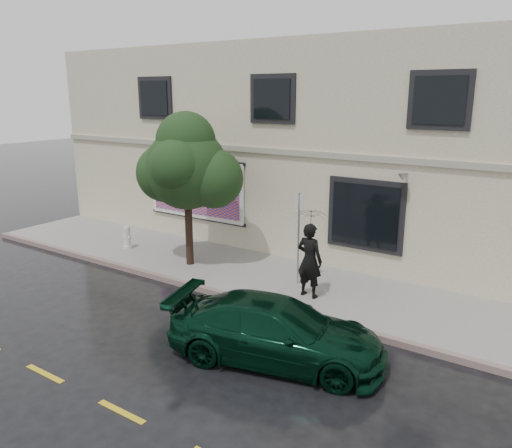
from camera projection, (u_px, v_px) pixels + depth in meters
The scene contains 12 objects.
ground at pixel (168, 311), 12.67m from camera, with size 90.00×90.00×0.00m, color black.
sidewalk at pixel (242, 272), 15.26m from camera, with size 20.00×3.50×0.15m, color gray.
curb at pixel (206, 290), 13.85m from camera, with size 20.00×0.18×0.16m, color slate.
road_marking at pixel (45, 374), 9.85m from camera, with size 19.00×0.12×0.01m, color gold.
building at pixel (328, 144), 19.02m from camera, with size 20.00×8.12×7.00m.
billboard at pixel (195, 189), 17.82m from camera, with size 4.30×0.16×2.20m.
car at pixel (276, 331), 10.22m from camera, with size 1.98×4.49×1.31m, color black.
pedestrian at pixel (310, 260), 13.01m from camera, with size 0.73×0.48×2.00m, color black.
umbrella at pixel (311, 210), 12.66m from camera, with size 0.93×0.93×0.69m, color black.
street_tree at pixel (187, 169), 14.99m from camera, with size 2.49×2.49×4.27m.
fire_hydrant at pixel (127, 237), 17.27m from camera, with size 0.33×0.31×0.81m.
sign_pole at pixel (299, 230), 13.75m from camera, with size 0.31×0.11×2.61m.
Camera 1 is at (8.33, -8.49, 5.37)m, focal length 35.00 mm.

